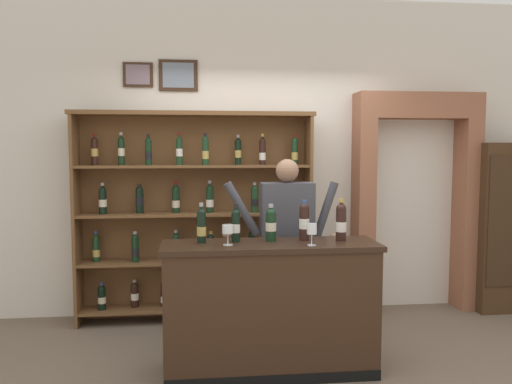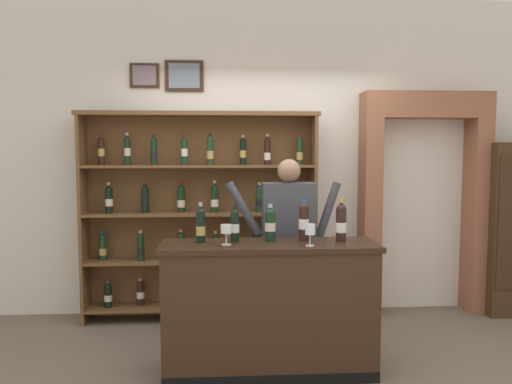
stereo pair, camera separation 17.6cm
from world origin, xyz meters
The scene contains 13 objects.
ground_plane centered at (0.00, 0.00, -0.01)m, with size 14.00×14.00×0.02m, color #6B5B4C.
back_wall centered at (0.00, 1.55, 1.61)m, with size 12.00×0.19×3.22m.
wine_shelf centered at (-0.66, 1.28, 1.08)m, with size 2.32×0.33×2.05m.
archway_doorway centered at (1.62, 1.42, 1.26)m, with size 1.30×0.45×2.26m.
tasting_counter centered at (-0.09, 0.00, 0.49)m, with size 1.61×0.49×0.99m.
shopkeeper centered at (0.12, 0.49, 0.99)m, with size 0.99×0.22×1.61m.
tasting_bottle_rosso centered at (-0.60, 0.07, 1.12)m, with size 0.07×0.07×0.30m.
tasting_bottle_prosecco centered at (-0.35, 0.08, 1.12)m, with size 0.07×0.07×0.29m.
tasting_bottle_brunello centered at (-0.08, 0.08, 1.12)m, with size 0.08×0.08×0.28m.
tasting_bottle_vin_santo centered at (0.18, 0.08, 1.14)m, with size 0.08×0.08×0.31m.
tasting_bottle_riserva centered at (0.46, 0.04, 1.14)m, with size 0.08×0.08×0.32m.
wine_glass_center centered at (0.19, -0.13, 1.10)m, with size 0.07×0.07×0.16m.
wine_glass_left centered at (-0.41, -0.05, 1.10)m, with size 0.08×0.08×0.15m.
Camera 2 is at (-0.42, -3.65, 1.68)m, focal length 35.04 mm.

